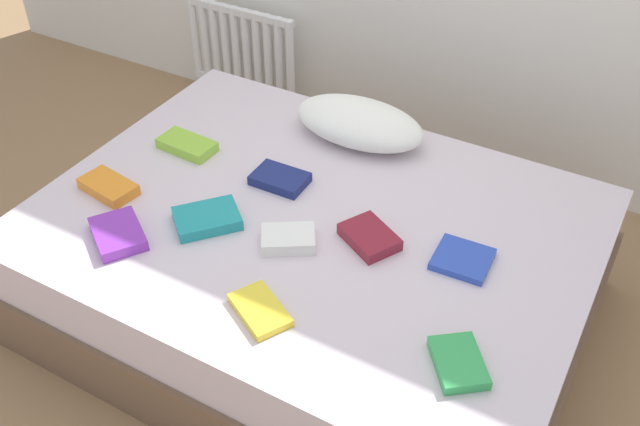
{
  "coord_description": "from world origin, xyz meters",
  "views": [
    {
      "loc": [
        1.0,
        -1.71,
        2.14
      ],
      "look_at": [
        0.0,
        0.05,
        0.48
      ],
      "focal_mm": 39.91,
      "sensor_mm": 36.0,
      "label": 1
    }
  ],
  "objects_px": {
    "textbook_lime": "(187,145)",
    "bed": "(314,267)",
    "textbook_navy": "(280,179)",
    "textbook_white": "(287,239)",
    "textbook_purple": "(118,234)",
    "textbook_blue": "(463,259)",
    "textbook_teal": "(207,219)",
    "textbook_maroon": "(369,237)",
    "radiator": "(241,50)",
    "textbook_green": "(458,363)",
    "textbook_yellow": "(260,310)",
    "textbook_orange": "(109,187)",
    "pillow": "(359,123)"
  },
  "relations": [
    {
      "from": "pillow",
      "to": "textbook_yellow",
      "type": "xyz_separation_m",
      "value": [
        0.18,
        -1.02,
        -0.07
      ]
    },
    {
      "from": "textbook_teal",
      "to": "textbook_navy",
      "type": "distance_m",
      "value": 0.34
    },
    {
      "from": "radiator",
      "to": "textbook_navy",
      "type": "xyz_separation_m",
      "value": [
        0.94,
        -1.09,
        0.16
      ]
    },
    {
      "from": "textbook_navy",
      "to": "bed",
      "type": "bearing_deg",
      "value": -29.16
    },
    {
      "from": "textbook_maroon",
      "to": "textbook_lime",
      "type": "xyz_separation_m",
      "value": [
        -0.9,
        0.14,
        -0.0
      ]
    },
    {
      "from": "textbook_lime",
      "to": "textbook_white",
      "type": "xyz_separation_m",
      "value": [
        0.66,
        -0.29,
        0.0
      ]
    },
    {
      "from": "radiator",
      "to": "textbook_yellow",
      "type": "bearing_deg",
      "value": -53.72
    },
    {
      "from": "bed",
      "to": "textbook_blue",
      "type": "height_order",
      "value": "textbook_blue"
    },
    {
      "from": "radiator",
      "to": "textbook_white",
      "type": "height_order",
      "value": "radiator"
    },
    {
      "from": "textbook_blue",
      "to": "textbook_maroon",
      "type": "distance_m",
      "value": 0.32
    },
    {
      "from": "textbook_navy",
      "to": "textbook_lime",
      "type": "bearing_deg",
      "value": 177.74
    },
    {
      "from": "pillow",
      "to": "textbook_yellow",
      "type": "bearing_deg",
      "value": -79.98
    },
    {
      "from": "bed",
      "to": "pillow",
      "type": "relative_size",
      "value": 3.59
    },
    {
      "from": "bed",
      "to": "textbook_white",
      "type": "bearing_deg",
      "value": -91.1
    },
    {
      "from": "textbook_purple",
      "to": "pillow",
      "type": "bearing_deg",
      "value": 99.82
    },
    {
      "from": "textbook_blue",
      "to": "textbook_white",
      "type": "xyz_separation_m",
      "value": [
        -0.56,
        -0.21,
        0.01
      ]
    },
    {
      "from": "textbook_blue",
      "to": "textbook_maroon",
      "type": "xyz_separation_m",
      "value": [
        -0.32,
        -0.06,
        0.01
      ]
    },
    {
      "from": "textbook_white",
      "to": "textbook_lime",
      "type": "bearing_deg",
      "value": 123.7
    },
    {
      "from": "textbook_lime",
      "to": "bed",
      "type": "bearing_deg",
      "value": -7.17
    },
    {
      "from": "textbook_maroon",
      "to": "textbook_green",
      "type": "xyz_separation_m",
      "value": [
        0.46,
        -0.36,
        -0.0
      ]
    },
    {
      "from": "pillow",
      "to": "textbook_green",
      "type": "relative_size",
      "value": 2.94
    },
    {
      "from": "textbook_teal",
      "to": "textbook_purple",
      "type": "relative_size",
      "value": 1.04
    },
    {
      "from": "pillow",
      "to": "textbook_lime",
      "type": "bearing_deg",
      "value": -144.21
    },
    {
      "from": "textbook_purple",
      "to": "textbook_orange",
      "type": "height_order",
      "value": "same"
    },
    {
      "from": "textbook_purple",
      "to": "textbook_navy",
      "type": "xyz_separation_m",
      "value": [
        0.32,
        0.55,
        -0.0
      ]
    },
    {
      "from": "radiator",
      "to": "textbook_green",
      "type": "distance_m",
      "value": 2.44
    },
    {
      "from": "bed",
      "to": "textbook_teal",
      "type": "height_order",
      "value": "textbook_teal"
    },
    {
      "from": "bed",
      "to": "textbook_teal",
      "type": "xyz_separation_m",
      "value": [
        -0.31,
        -0.22,
        0.27
      ]
    },
    {
      "from": "bed",
      "to": "textbook_lime",
      "type": "distance_m",
      "value": 0.73
    },
    {
      "from": "textbook_blue",
      "to": "textbook_green",
      "type": "distance_m",
      "value": 0.45
    },
    {
      "from": "pillow",
      "to": "textbook_lime",
      "type": "relative_size",
      "value": 2.39
    },
    {
      "from": "radiator",
      "to": "textbook_blue",
      "type": "relative_size",
      "value": 3.64
    },
    {
      "from": "textbook_yellow",
      "to": "radiator",
      "type": "bearing_deg",
      "value": 155.14
    },
    {
      "from": "bed",
      "to": "textbook_blue",
      "type": "bearing_deg",
      "value": 3.93
    },
    {
      "from": "radiator",
      "to": "textbook_maroon",
      "type": "relative_size",
      "value": 3.42
    },
    {
      "from": "textbook_yellow",
      "to": "textbook_teal",
      "type": "bearing_deg",
      "value": 174.94
    },
    {
      "from": "textbook_teal",
      "to": "textbook_lime",
      "type": "distance_m",
      "value": 0.49
    },
    {
      "from": "textbook_lime",
      "to": "textbook_orange",
      "type": "relative_size",
      "value": 1.06
    },
    {
      "from": "textbook_white",
      "to": "radiator",
      "type": "bearing_deg",
      "value": 97.47
    },
    {
      "from": "textbook_orange",
      "to": "textbook_blue",
      "type": "bearing_deg",
      "value": 21.24
    },
    {
      "from": "textbook_blue",
      "to": "textbook_green",
      "type": "relative_size",
      "value": 0.98
    },
    {
      "from": "textbook_orange",
      "to": "textbook_yellow",
      "type": "relative_size",
      "value": 1.06
    },
    {
      "from": "pillow",
      "to": "textbook_blue",
      "type": "distance_m",
      "value": 0.81
    },
    {
      "from": "textbook_orange",
      "to": "textbook_navy",
      "type": "height_order",
      "value": "textbook_orange"
    },
    {
      "from": "radiator",
      "to": "textbook_navy",
      "type": "height_order",
      "value": "radiator"
    },
    {
      "from": "textbook_blue",
      "to": "textbook_purple",
      "type": "distance_m",
      "value": 1.18
    },
    {
      "from": "bed",
      "to": "textbook_orange",
      "type": "xyz_separation_m",
      "value": [
        -0.74,
        -0.25,
        0.27
      ]
    },
    {
      "from": "textbook_yellow",
      "to": "textbook_navy",
      "type": "distance_m",
      "value": 0.67
    },
    {
      "from": "bed",
      "to": "textbook_maroon",
      "type": "height_order",
      "value": "textbook_maroon"
    },
    {
      "from": "textbook_blue",
      "to": "textbook_teal",
      "type": "xyz_separation_m",
      "value": [
        -0.86,
        -0.26,
        0.01
      ]
    }
  ]
}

